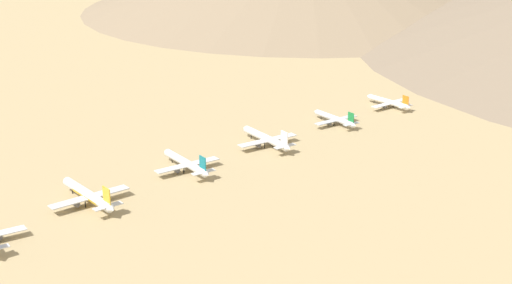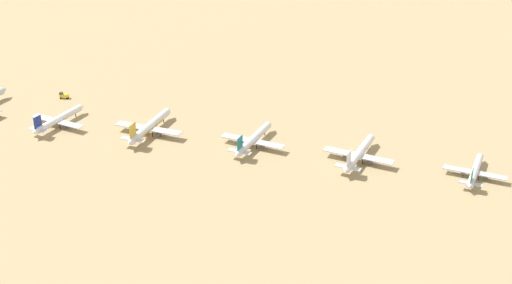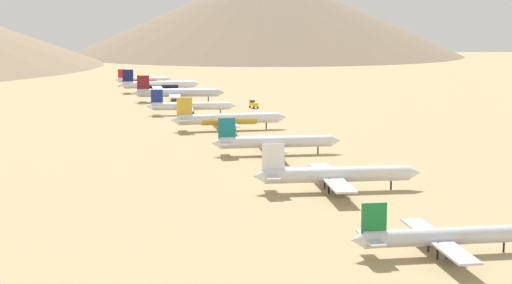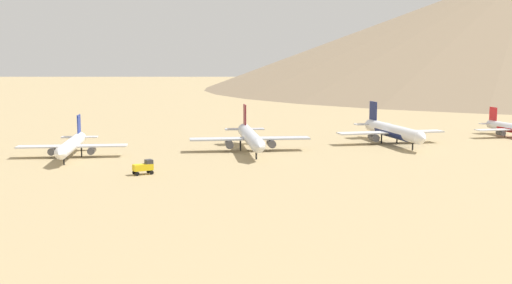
{
  "view_description": "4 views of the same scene",
  "coord_description": "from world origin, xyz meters",
  "px_view_note": "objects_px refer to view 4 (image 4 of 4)",
  "views": [
    {
      "loc": [
        -310.65,
        120.43,
        142.66
      ],
      "look_at": [
        16.1,
        -98.43,
        6.15
      ],
      "focal_mm": 55.44,
      "sensor_mm": 36.0,
      "label": 1
    },
    {
      "loc": [
        -281.28,
        -202.32,
        167.64
      ],
      "look_at": [
        7.12,
        -59.55,
        6.37
      ],
      "focal_mm": 49.93,
      "sensor_mm": 36.0,
      "label": 2
    },
    {
      "loc": [
        -18.35,
        -298.32,
        44.34
      ],
      "look_at": [
        7.67,
        -50.76,
        3.65
      ],
      "focal_mm": 53.38,
      "sensor_mm": 36.0,
      "label": 3
    },
    {
      "loc": [
        189.62,
        82.45,
        31.04
      ],
      "look_at": [
        -17.14,
        110.2,
        3.22
      ],
      "focal_mm": 44.98,
      "sensor_mm": 36.0,
      "label": 4
    }
  ],
  "objects_px": {
    "parked_jet_7": "(392,131)",
    "service_truck": "(144,167)",
    "parked_jet_6": "(250,137)",
    "parked_jet_5": "(72,145)"
  },
  "relations": [
    {
      "from": "parked_jet_7",
      "to": "service_truck",
      "type": "height_order",
      "value": "parked_jet_7"
    },
    {
      "from": "parked_jet_6",
      "to": "service_truck",
      "type": "height_order",
      "value": "parked_jet_6"
    },
    {
      "from": "parked_jet_5",
      "to": "parked_jet_7",
      "type": "xyz_separation_m",
      "value": [
        -16.88,
        108.98,
        0.63
      ]
    },
    {
      "from": "parked_jet_7",
      "to": "service_truck",
      "type": "xyz_separation_m",
      "value": [
        48.76,
        -85.8,
        -2.59
      ]
    },
    {
      "from": "parked_jet_5",
      "to": "service_truck",
      "type": "bearing_deg",
      "value": 36.02
    },
    {
      "from": "parked_jet_6",
      "to": "service_truck",
      "type": "distance_m",
      "value": 50.22
    },
    {
      "from": "parked_jet_6",
      "to": "parked_jet_7",
      "type": "xyz_separation_m",
      "value": [
        -11.17,
        52.6,
        -0.11
      ]
    },
    {
      "from": "parked_jet_5",
      "to": "parked_jet_7",
      "type": "relative_size",
      "value": 0.85
    },
    {
      "from": "parked_jet_7",
      "to": "service_truck",
      "type": "bearing_deg",
      "value": -60.39
    },
    {
      "from": "parked_jet_7",
      "to": "service_truck",
      "type": "distance_m",
      "value": 98.72
    }
  ]
}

